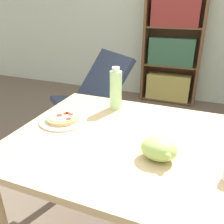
# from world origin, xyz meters

# --- Properties ---
(wall_back) EXTENTS (8.00, 0.05, 2.60)m
(wall_back) POSITION_xyz_m (0.00, 2.62, 1.30)
(wall_back) COLOR silver
(wall_back) RESTS_ON ground_plane
(dining_table) EXTENTS (1.26, 0.92, 0.76)m
(dining_table) POSITION_xyz_m (0.01, -0.07, 0.66)
(dining_table) COLOR #D1B27F
(dining_table) RESTS_ON ground_plane
(pizza_on_plate) EXTENTS (0.26, 0.26, 0.04)m
(pizza_on_plate) POSITION_xyz_m (-0.45, -0.03, 0.77)
(pizza_on_plate) COLOR white
(pizza_on_plate) RESTS_ON dining_table
(grape_bunch) EXTENTS (0.15, 0.12, 0.09)m
(grape_bunch) POSITION_xyz_m (0.11, -0.18, 0.81)
(grape_bunch) COLOR #A8CC66
(grape_bunch) RESTS_ON dining_table
(drink_bottle) EXTENTS (0.07, 0.07, 0.26)m
(drink_bottle) POSITION_xyz_m (-0.24, 0.25, 0.88)
(drink_bottle) COLOR #B7EAA3
(drink_bottle) RESTS_ON dining_table
(lounge_chair_near) EXTENTS (0.93, 0.99, 0.88)m
(lounge_chair_near) POSITION_xyz_m (-0.86, 1.10, 0.29)
(lounge_chair_near) COLOR black
(lounge_chair_near) RESTS_ON ground_plane
(bookshelf) EXTENTS (0.80, 0.28, 1.60)m
(bookshelf) POSITION_xyz_m (-0.22, 2.45, 0.76)
(bookshelf) COLOR brown
(bookshelf) RESTS_ON ground_plane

